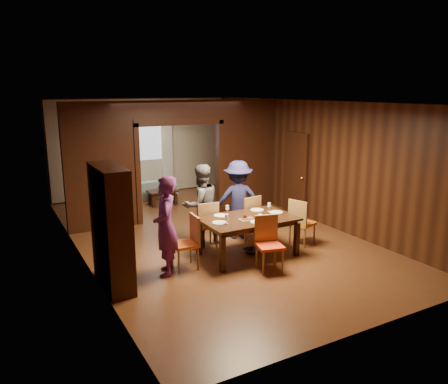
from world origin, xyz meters
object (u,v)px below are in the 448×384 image
chair_left (185,243)px  hutch (111,227)px  person_navy (238,200)px  dining_table (248,236)px  sofa (143,189)px  person_purple (166,226)px  coffee_table (163,197)px  person_grey (201,205)px  chair_right (303,222)px  chair_near (270,244)px  chair_far_r (246,217)px  chair_far_l (205,224)px

chair_left → hutch: hutch is taller
person_navy → dining_table: size_ratio=0.94×
sofa → hutch: hutch is taller
dining_table → chair_left: bearing=179.9°
person_purple → coffee_table: 4.80m
person_grey → sofa: person_grey is taller
chair_right → hutch: bearing=73.2°
person_navy → dining_table: 1.16m
sofa → chair_right: size_ratio=2.00×
person_grey → chair_right: person_grey is taller
sofa → chair_right: (1.68, -5.27, 0.20)m
chair_right → chair_near: size_ratio=1.00×
chair_far_r → hutch: (-3.11, -0.91, 0.52)m
dining_table → chair_right: (1.33, -0.01, 0.10)m
coffee_table → chair_near: chair_near is taller
dining_table → chair_far_l: 0.97m
person_navy → sofa: 4.36m
person_purple → chair_right: (3.03, 0.06, -0.39)m
chair_left → coffee_table: bearing=167.9°
person_purple → dining_table: size_ratio=0.97×
person_purple → chair_far_r: (2.18, 0.89, -0.39)m
dining_table → hutch: size_ratio=0.90×
person_grey → coffee_table: size_ratio=2.11×
dining_table → chair_near: (-0.04, -0.79, 0.10)m
sofa → hutch: (-2.28, -5.35, 0.72)m
person_purple → coffee_table: person_purple is taller
dining_table → chair_left: (-1.33, 0.00, 0.10)m
person_navy → chair_right: 1.44m
sofa → chair_left: chair_left is taller
person_purple → chair_right: 3.06m
person_purple → chair_near: (1.66, -0.73, -0.39)m
sofa → chair_near: chair_near is taller
person_grey → hutch: bearing=22.4°
person_grey → dining_table: (0.53, -0.98, -0.46)m
chair_right → chair_near: (-1.37, -0.79, 0.00)m
dining_table → chair_right: 1.33m
person_navy → chair_near: (-0.40, -1.80, -0.36)m
chair_far_l → hutch: (-2.12, -0.91, 0.52)m
chair_right → chair_far_r: (-0.85, 0.83, 0.00)m
person_purple → person_grey: size_ratio=1.03×
person_grey → hutch: hutch is taller
sofa → chair_far_r: size_ratio=2.00×
chair_left → dining_table: bearing=93.7°
sofa → chair_near: (0.32, -6.06, 0.20)m
chair_far_r → chair_right: bearing=129.1°
sofa → chair_far_l: 4.45m
sofa → chair_near: 6.07m
person_grey → chair_near: 1.88m
hutch → chair_near: bearing=-15.2°
person_purple → chair_far_l: person_purple is taller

